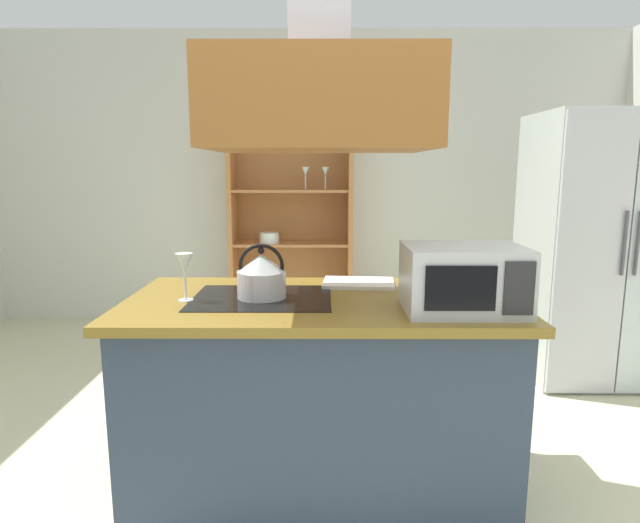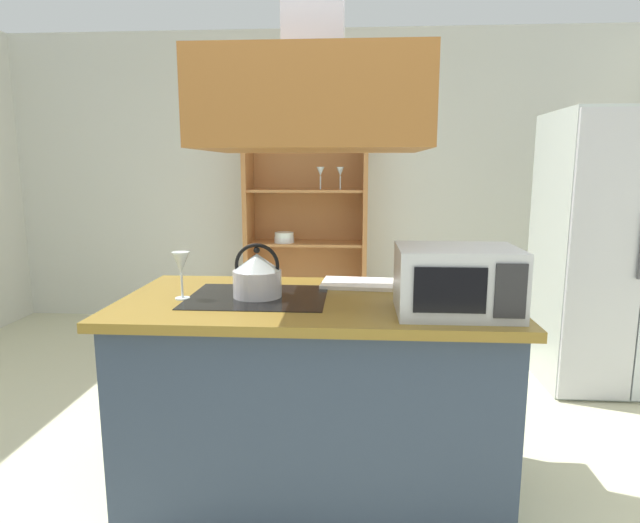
# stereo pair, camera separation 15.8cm
# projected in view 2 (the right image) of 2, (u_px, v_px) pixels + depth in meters

# --- Properties ---
(ground_plane) EXTENTS (7.80, 7.80, 0.00)m
(ground_plane) POSITION_uv_depth(u_px,v_px,m) (277.00, 506.00, 2.31)
(ground_plane) COLOR beige
(wall_back) EXTENTS (6.00, 0.12, 2.70)m
(wall_back) POSITION_uv_depth(u_px,v_px,m) (321.00, 180.00, 5.02)
(wall_back) COLOR silver
(wall_back) RESTS_ON ground
(kitchen_island) EXTENTS (1.68, 0.88, 0.90)m
(kitchen_island) POSITION_uv_depth(u_px,v_px,m) (315.00, 394.00, 2.38)
(kitchen_island) COLOR #2D3A4D
(kitchen_island) RESTS_ON ground
(range_hood) EXTENTS (0.90, 0.70, 1.17)m
(range_hood) POSITION_uv_depth(u_px,v_px,m) (314.00, 80.00, 2.14)
(range_hood) COLOR #925A28
(refrigerator) EXTENTS (0.90, 0.77, 1.83)m
(refrigerator) POSITION_uv_depth(u_px,v_px,m) (615.00, 251.00, 3.52)
(refrigerator) COLOR #B0BCB5
(refrigerator) RESTS_ON ground
(dish_cabinet) EXTENTS (1.11, 0.40, 1.94)m
(dish_cabinet) POSITION_uv_depth(u_px,v_px,m) (307.00, 234.00, 4.90)
(dish_cabinet) COLOR #B2733F
(dish_cabinet) RESTS_ON ground
(kettle) EXTENTS (0.21, 0.21, 0.24)m
(kettle) POSITION_uv_depth(u_px,v_px,m) (257.00, 275.00, 2.30)
(kettle) COLOR #BAB6BD
(kettle) RESTS_ON kitchen_island
(cutting_board) EXTENTS (0.36, 0.27, 0.02)m
(cutting_board) POSITION_uv_depth(u_px,v_px,m) (358.00, 284.00, 2.55)
(cutting_board) COLOR white
(cutting_board) RESTS_ON kitchen_island
(microwave) EXTENTS (0.46, 0.35, 0.26)m
(microwave) POSITION_uv_depth(u_px,v_px,m) (457.00, 280.00, 2.04)
(microwave) COLOR #B7BABF
(microwave) RESTS_ON kitchen_island
(wine_glass_on_counter) EXTENTS (0.08, 0.08, 0.21)m
(wine_glass_on_counter) POSITION_uv_depth(u_px,v_px,m) (181.00, 264.00, 2.26)
(wine_glass_on_counter) COLOR silver
(wine_glass_on_counter) RESTS_ON kitchen_island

